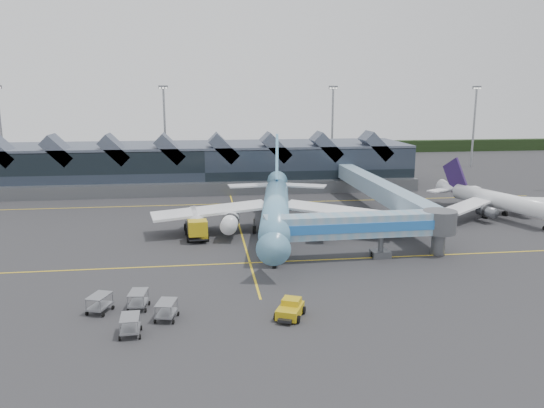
{
  "coord_description": "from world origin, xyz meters",
  "views": [
    {
      "loc": [
        -5.52,
        -70.39,
        20.62
      ],
      "look_at": [
        4.24,
        3.16,
        5.0
      ],
      "focal_mm": 35.0,
      "sensor_mm": 36.0,
      "label": 1
    }
  ],
  "objects": [
    {
      "name": "jet_bridge",
      "position": [
        15.72,
        -7.91,
        4.16
      ],
      "size": [
        24.93,
        4.36,
        5.92
      ],
      "rotation": [
        0.0,
        0.0,
        0.03
      ],
      "color": "#74A3C1",
      "rests_on": "ground"
    },
    {
      "name": "light_masts",
      "position": [
        21.0,
        62.8,
        12.49
      ],
      "size": [
        132.4,
        42.56,
        22.45
      ],
      "color": "gray",
      "rests_on": "ground"
    },
    {
      "name": "tree_line_far",
      "position": [
        0.0,
        110.0,
        2.0
      ],
      "size": [
        260.0,
        4.0,
        4.0
      ],
      "primitive_type": "cube",
      "color": "black",
      "rests_on": "ground"
    },
    {
      "name": "taxi_stripes",
      "position": [
        0.0,
        10.0,
        0.01
      ],
      "size": [
        120.0,
        60.0,
        0.01
      ],
      "color": "yellow",
      "rests_on": "ground"
    },
    {
      "name": "ground",
      "position": [
        0.0,
        0.0,
        0.0
      ],
      "size": [
        260.0,
        260.0,
        0.0
      ],
      "primitive_type": "plane",
      "color": "#262628",
      "rests_on": "ground"
    },
    {
      "name": "fuel_truck",
      "position": [
        -6.72,
        6.04,
        1.99
      ],
      "size": [
        3.74,
        10.67,
        3.55
      ],
      "rotation": [
        0.0,
        0.0,
        0.08
      ],
      "color": "black",
      "rests_on": "ground"
    },
    {
      "name": "pushback_tug",
      "position": [
        2.27,
        -24.55,
        0.74
      ],
      "size": [
        3.37,
        4.1,
        1.65
      ],
      "rotation": [
        0.0,
        0.0,
        -0.42
      ],
      "color": "gold",
      "rests_on": "ground"
    },
    {
      "name": "main_airliner",
      "position": [
        5.17,
        5.78,
        4.09
      ],
      "size": [
        37.27,
        43.27,
        13.92
      ],
      "rotation": [
        0.0,
        0.0,
        -0.15
      ],
      "color": "#69ACD4",
      "rests_on": "ground"
    },
    {
      "name": "terminal",
      "position": [
        -5.07,
        47.35,
        4.88
      ],
      "size": [
        90.0,
        22.25,
        12.52
      ],
      "color": "black",
      "rests_on": "ground"
    },
    {
      "name": "regional_jet",
      "position": [
        43.34,
        11.26,
        2.95
      ],
      "size": [
        23.76,
        26.56,
        9.29
      ],
      "rotation": [
        0.0,
        0.0,
        0.3
      ],
      "color": "white",
      "rests_on": "ground"
    },
    {
      "name": "baggage_carts",
      "position": [
        -12.2,
        -22.99,
        0.98
      ],
      "size": [
        8.75,
        8.4,
        1.75
      ],
      "rotation": [
        0.0,
        0.0,
        -0.2
      ],
      "color": "gray",
      "rests_on": "ground"
    }
  ]
}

